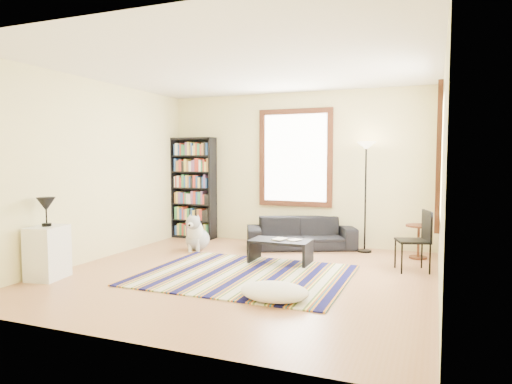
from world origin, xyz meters
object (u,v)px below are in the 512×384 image
at_px(bookshelf, 193,188).
at_px(dog, 198,232).
at_px(sofa, 301,233).
at_px(white_cabinet, 48,253).
at_px(floor_cushion, 275,292).
at_px(coffee_table, 280,252).
at_px(side_table, 418,242).
at_px(folding_chair, 412,241).
at_px(floor_lamp, 365,198).

relative_size(bookshelf, dog, 3.22).
relative_size(sofa, white_cabinet, 2.68).
xyz_separation_m(floor_cushion, white_cabinet, (-3.09, -0.23, 0.25)).
xyz_separation_m(bookshelf, dog, (0.68, -1.07, -0.69)).
bearing_deg(floor_cushion, coffee_table, 106.52).
bearing_deg(floor_cushion, side_table, 63.90).
bearing_deg(side_table, folding_chair, -93.20).
bearing_deg(folding_chair, floor_lamp, 108.16).
distance_m(floor_cushion, white_cabinet, 3.11).
distance_m(floor_cushion, side_table, 3.21).
xyz_separation_m(sofa, dog, (-1.62, -0.80, 0.04)).
relative_size(floor_lamp, dog, 2.99).
bearing_deg(side_table, coffee_table, -149.59).
bearing_deg(dog, floor_lamp, 10.25).
xyz_separation_m(floor_cushion, floor_lamp, (0.54, 3.08, 0.83)).
distance_m(side_table, dog, 3.66).
distance_m(coffee_table, folding_chair, 1.91).
bearing_deg(sofa, floor_lamp, -19.38).
distance_m(sofa, side_table, 1.97).
xyz_separation_m(sofa, side_table, (1.96, -0.10, -0.00)).
relative_size(side_table, white_cabinet, 0.77).
distance_m(sofa, folding_chair, 2.16).
bearing_deg(sofa, bookshelf, 148.72).
bearing_deg(folding_chair, sofa, 133.94).
distance_m(floor_lamp, dog, 2.93).
height_order(coffee_table, folding_chair, folding_chair).
distance_m(bookshelf, coffee_table, 2.90).
bearing_deg(bookshelf, coffee_table, -32.65).
height_order(sofa, side_table, sofa).
bearing_deg(floor_lamp, coffee_table, -128.56).
bearing_deg(folding_chair, white_cabinet, -172.21).
distance_m(side_table, white_cabinet, 5.47).
distance_m(coffee_table, white_cabinet, 3.25).
relative_size(floor_lamp, white_cabinet, 2.66).
height_order(coffee_table, floor_cushion, coffee_table).
height_order(side_table, white_cabinet, white_cabinet).
height_order(floor_lamp, dog, floor_lamp).
relative_size(sofa, floor_cushion, 2.39).
height_order(coffee_table, white_cabinet, white_cabinet).
bearing_deg(dog, folding_chair, -11.19).
bearing_deg(folding_chair, coffee_table, 168.54).
height_order(sofa, coffee_table, sofa).
bearing_deg(side_table, bookshelf, 175.07).
height_order(bookshelf, floor_cushion, bookshelf).
relative_size(sofa, dog, 3.02).
height_order(bookshelf, white_cabinet, bookshelf).
height_order(floor_cushion, side_table, side_table).
xyz_separation_m(folding_chair, dog, (-3.54, 0.19, -0.12)).
height_order(folding_chair, white_cabinet, folding_chair).
height_order(white_cabinet, dog, white_cabinet).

